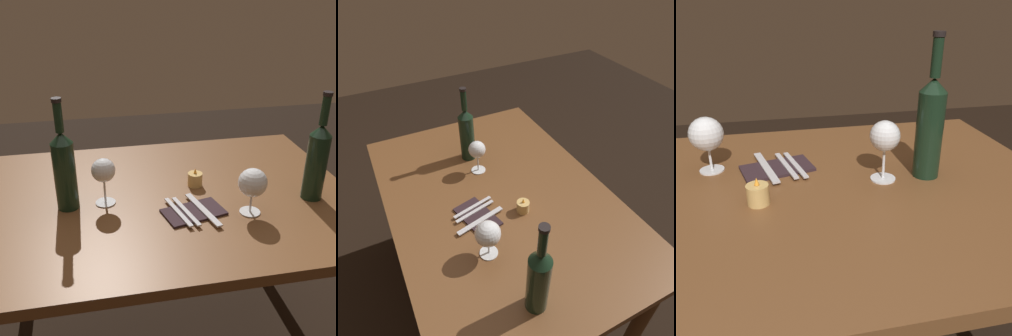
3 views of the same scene
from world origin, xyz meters
TOP-DOWN VIEW (x-y plane):
  - dining_table at (0.00, 0.00)m, footprint 1.30×0.90m
  - wine_glass_left at (0.25, -0.16)m, footprint 0.09×0.09m
  - wine_glass_right at (-0.20, -0.01)m, footprint 0.08×0.08m
  - wine_bottle at (-0.31, -0.01)m, footprint 0.07×0.07m
  - wine_bottle_second at (0.49, -0.11)m, footprint 0.07×0.07m
  - votive_candle at (0.12, 0.05)m, footprint 0.05×0.05m
  - folded_napkin at (0.07, -0.13)m, footprint 0.21×0.15m
  - fork_inner at (0.05, -0.13)m, footprint 0.06×0.18m
  - fork_outer at (0.02, -0.13)m, footprint 0.06×0.18m
  - table_knife at (0.10, -0.13)m, footprint 0.07×0.21m

SIDE VIEW (x-z plane):
  - dining_table at x=0.00m, z-range 0.28..1.02m
  - folded_napkin at x=0.07m, z-range 0.74..0.75m
  - fork_inner at x=0.05m, z-range 0.75..0.75m
  - fork_outer at x=0.02m, z-range 0.75..0.75m
  - table_knife at x=0.10m, z-range 0.75..0.75m
  - votive_candle at x=0.12m, z-range 0.73..0.80m
  - wine_glass_left at x=0.25m, z-range 0.77..0.92m
  - wine_glass_right at x=-0.20m, z-range 0.78..0.94m
  - wine_bottle at x=-0.31m, z-range 0.70..1.06m
  - wine_bottle_second at x=0.49m, z-range 0.70..1.06m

